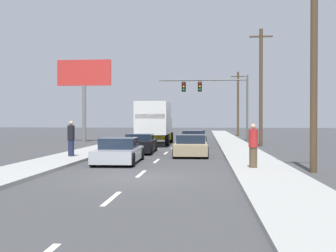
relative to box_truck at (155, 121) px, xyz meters
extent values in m
plane|color=#3D3D3F|center=(1.73, 5.46, -2.00)|extent=(140.00, 140.00, 0.00)
cube|color=#9E9E99|center=(6.53, 0.46, -1.93)|extent=(2.50, 80.00, 0.14)
cube|color=#9E9E99|center=(-3.07, 0.46, -1.93)|extent=(2.50, 80.00, 0.14)
cube|color=silver|center=(1.73, -23.49, -1.99)|extent=(0.14, 2.00, 0.01)
cube|color=silver|center=(1.73, -18.49, -1.99)|extent=(0.14, 2.00, 0.01)
cube|color=silver|center=(1.73, -13.49, -1.99)|extent=(0.14, 2.00, 0.01)
cube|color=silver|center=(1.73, -8.49, -1.99)|extent=(0.14, 2.00, 0.01)
cube|color=silver|center=(1.73, -3.49, -1.99)|extent=(0.14, 2.00, 0.01)
cube|color=silver|center=(1.73, 1.51, -1.99)|extent=(0.14, 2.00, 0.01)
cube|color=silver|center=(1.73, 6.51, -1.99)|extent=(0.14, 2.00, 0.01)
cube|color=silver|center=(1.73, 11.51, -1.99)|extent=(0.14, 2.00, 0.01)
cube|color=silver|center=(1.73, 16.51, -1.99)|extent=(0.14, 2.00, 0.01)
cube|color=silver|center=(1.73, 21.51, -1.99)|extent=(0.14, 2.00, 0.01)
cube|color=silver|center=(1.73, 26.51, -1.99)|extent=(0.14, 2.00, 0.01)
cube|color=white|center=(0.02, -0.90, 0.23)|extent=(2.56, 6.03, 2.56)
cube|color=red|center=(0.08, -3.87, 0.36)|extent=(2.20, 0.08, 0.36)
cube|color=yellow|center=(-0.07, 3.18, -0.68)|extent=(2.39, 2.22, 2.03)
cylinder|color=black|center=(-1.23, 3.16, -1.52)|extent=(0.32, 0.97, 0.96)
cylinder|color=black|center=(1.10, 3.21, -1.52)|extent=(0.32, 0.97, 0.96)
cylinder|color=black|center=(-1.13, -2.12, -1.52)|extent=(0.32, 0.97, 0.96)
cylinder|color=black|center=(1.21, -2.07, -1.52)|extent=(0.32, 0.97, 0.96)
cube|color=black|center=(0.08, -8.50, -1.52)|extent=(1.92, 4.43, 0.66)
cube|color=#192333|center=(0.08, -8.51, -0.99)|extent=(1.63, 1.94, 0.41)
cylinder|color=black|center=(-0.80, -6.89, -1.68)|extent=(0.24, 0.65, 0.64)
cylinder|color=black|center=(0.86, -6.84, -1.68)|extent=(0.24, 0.65, 0.64)
cylinder|color=black|center=(-0.70, -10.16, -1.68)|extent=(0.24, 0.65, 0.64)
cylinder|color=black|center=(0.96, -10.11, -1.68)|extent=(0.24, 0.65, 0.64)
cube|color=#B7BABF|center=(0.04, -14.65, -1.57)|extent=(2.00, 4.40, 0.57)
cube|color=#192333|center=(0.04, -14.60, -1.03)|extent=(1.71, 1.97, 0.51)
cylinder|color=black|center=(-0.88, -13.04, -1.68)|extent=(0.24, 0.65, 0.64)
cylinder|color=black|center=(0.88, -13.00, -1.68)|extent=(0.24, 0.65, 0.64)
cylinder|color=black|center=(-0.79, -16.30, -1.68)|extent=(0.24, 0.65, 0.64)
cylinder|color=black|center=(0.97, -16.25, -1.68)|extent=(0.24, 0.65, 0.64)
cube|color=slate|center=(3.36, 3.59, -1.58)|extent=(1.85, 4.32, 0.56)
cube|color=#192333|center=(3.37, 3.40, -1.07)|extent=(1.60, 1.90, 0.45)
cylinder|color=black|center=(2.51, 5.18, -1.68)|extent=(0.23, 0.64, 0.64)
cylinder|color=black|center=(4.18, 5.20, -1.68)|extent=(0.23, 0.64, 0.64)
cylinder|color=black|center=(2.55, 1.98, -1.68)|extent=(0.23, 0.64, 0.64)
cylinder|color=black|center=(4.22, 2.00, -1.68)|extent=(0.23, 0.64, 0.64)
cube|color=maroon|center=(3.23, -2.68, -1.51)|extent=(1.76, 4.25, 0.69)
cube|color=#192333|center=(3.23, -2.68, -0.94)|extent=(1.54, 2.12, 0.44)
cylinder|color=black|center=(2.42, -1.11, -1.68)|extent=(0.22, 0.64, 0.64)
cylinder|color=black|center=(4.03, -1.10, -1.68)|extent=(0.22, 0.64, 0.64)
cylinder|color=black|center=(2.44, -4.26, -1.68)|extent=(0.22, 0.64, 0.64)
cylinder|color=black|center=(4.05, -4.25, -1.68)|extent=(0.22, 0.64, 0.64)
cube|color=tan|center=(3.36, -10.34, -1.55)|extent=(1.95, 4.47, 0.61)
cube|color=#192333|center=(3.36, -10.39, -1.01)|extent=(1.67, 1.94, 0.49)
cylinder|color=black|center=(2.46, -8.69, -1.68)|extent=(0.24, 0.65, 0.64)
cylinder|color=black|center=(4.19, -8.65, -1.68)|extent=(0.24, 0.65, 0.64)
cylinder|color=black|center=(2.54, -12.02, -1.68)|extent=(0.24, 0.65, 0.64)
cylinder|color=black|center=(4.27, -11.98, -1.68)|extent=(0.24, 0.65, 0.64)
cylinder|color=#595B56|center=(8.31, 6.82, 1.26)|extent=(0.20, 0.20, 6.51)
cylinder|color=#595B56|center=(3.94, 6.82, 4.05)|extent=(8.75, 0.14, 0.14)
cube|color=black|center=(3.65, 6.82, 3.40)|extent=(0.40, 0.56, 0.95)
sphere|color=red|center=(3.65, 6.51, 3.70)|extent=(0.20, 0.20, 0.20)
sphere|color=orange|center=(3.65, 6.51, 3.40)|extent=(0.20, 0.20, 0.20)
sphere|color=green|center=(3.65, 6.51, 3.10)|extent=(0.20, 0.20, 0.20)
cube|color=black|center=(2.04, 6.82, 3.40)|extent=(0.40, 0.56, 0.95)
sphere|color=red|center=(2.04, 6.51, 3.70)|extent=(0.20, 0.20, 0.20)
sphere|color=orange|center=(2.04, 6.51, 3.40)|extent=(0.20, 0.20, 0.20)
sphere|color=green|center=(2.04, 6.51, 3.10)|extent=(0.20, 0.20, 0.20)
cylinder|color=brown|center=(8.47, -17.49, 2.39)|extent=(0.28, 0.28, 8.77)
cylinder|color=brown|center=(8.56, -1.33, 2.63)|extent=(0.28, 0.28, 9.24)
cube|color=brown|center=(8.56, -1.33, 6.65)|extent=(1.80, 0.12, 0.12)
cylinder|color=brown|center=(8.38, 19.23, 2.14)|extent=(0.28, 0.28, 8.28)
cube|color=brown|center=(8.38, 19.23, 5.68)|extent=(1.80, 0.12, 0.12)
cylinder|color=slate|center=(-7.28, 3.94, 0.68)|extent=(0.36, 0.36, 5.35)
cube|color=red|center=(-7.28, 3.94, 4.58)|extent=(5.20, 0.20, 2.45)
cylinder|color=#1E233F|center=(-2.97, -12.75, -1.41)|extent=(0.32, 0.32, 0.88)
cylinder|color=black|center=(-2.97, -12.75, -0.59)|extent=(0.38, 0.38, 0.77)
sphere|color=tan|center=(-2.97, -12.75, -0.08)|extent=(0.24, 0.24, 0.24)
cylinder|color=brown|center=(6.15, -17.21, -1.44)|extent=(0.32, 0.32, 0.83)
cylinder|color=red|center=(6.15, -17.21, -0.66)|extent=(0.38, 0.38, 0.73)
sphere|color=tan|center=(6.15, -17.21, -0.18)|extent=(0.23, 0.23, 0.23)
camera|label=1|loc=(4.21, -34.14, 0.09)|focal=43.85mm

